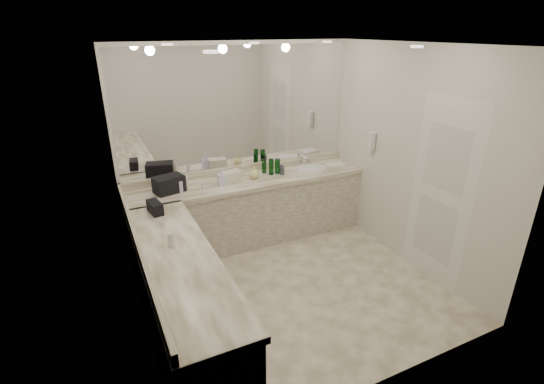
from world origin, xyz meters
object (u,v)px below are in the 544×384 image
sink (311,169)px  soap_bottle_c (254,173)px  hand_towel (336,166)px  cream_cosmetic_case (232,177)px  soap_bottle_a (185,181)px  black_toiletry_bag (169,184)px  soap_bottle_b (222,177)px  wall_phone (371,141)px

sink → soap_bottle_c: soap_bottle_c is taller
hand_towel → soap_bottle_c: (-1.23, 0.08, 0.06)m
cream_cosmetic_case → soap_bottle_a: size_ratio=1.05×
black_toiletry_bag → soap_bottle_c: black_toiletry_bag is taller
cream_cosmetic_case → soap_bottle_a: bearing=171.2°
soap_bottle_b → black_toiletry_bag: bearing=174.7°
sink → soap_bottle_a: soap_bottle_a is taller
soap_bottle_a → soap_bottle_b: size_ratio=1.06×
sink → black_toiletry_bag: (-1.99, 0.01, 0.10)m
sink → wall_phone: size_ratio=1.83×
wall_phone → soap_bottle_b: bearing=167.1°
soap_bottle_a → soap_bottle_c: size_ratio=1.38×
soap_bottle_c → soap_bottle_b: bearing=-174.7°
hand_towel → soap_bottle_a: bearing=177.4°
sink → hand_towel: (0.35, -0.09, 0.03)m
cream_cosmetic_case → soap_bottle_c: size_ratio=1.45×
sink → soap_bottle_b: size_ratio=2.02×
black_toiletry_bag → cream_cosmetic_case: size_ratio=1.44×
soap_bottle_c → wall_phone: bearing=-18.2°
wall_phone → cream_cosmetic_case: size_ratio=0.99×
black_toiletry_bag → sink: bearing=-0.2°
sink → wall_phone: (0.61, -0.50, 0.46)m
cream_cosmetic_case → soap_bottle_c: soap_bottle_c is taller
sink → cream_cosmetic_case: size_ratio=1.82×
cream_cosmetic_case → soap_bottle_c: 0.31m
wall_phone → hand_towel: wall_phone is taller
cream_cosmetic_case → sink: bearing=-8.1°
soap_bottle_c → hand_towel: bearing=-3.7°
black_toiletry_bag → hand_towel: black_toiletry_bag is taller
hand_towel → soap_bottle_c: soap_bottle_c is taller
hand_towel → soap_bottle_b: bearing=178.8°
hand_towel → wall_phone: bearing=-58.4°
soap_bottle_a → soap_bottle_b: soap_bottle_a is taller
soap_bottle_a → soap_bottle_b: (0.45, -0.06, -0.01)m
soap_bottle_b → soap_bottle_c: (0.46, 0.04, -0.03)m
black_toiletry_bag → cream_cosmetic_case: 0.80m
wall_phone → soap_bottle_a: size_ratio=1.04×
wall_phone → cream_cosmetic_case: (-1.80, 0.50, -0.38)m
wall_phone → cream_cosmetic_case: wall_phone is taller
cream_cosmetic_case → soap_bottle_a: 0.60m
hand_towel → soap_bottle_b: 1.69m
soap_bottle_a → soap_bottle_c: (0.91, -0.02, -0.03)m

